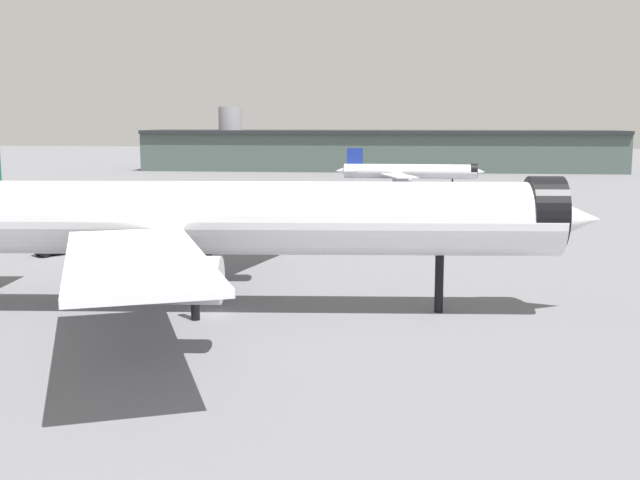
% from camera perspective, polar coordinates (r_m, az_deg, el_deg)
% --- Properties ---
extents(ground, '(900.00, 900.00, 0.00)m').
position_cam_1_polar(ground, '(75.62, -7.85, -5.37)').
color(ground, slate).
extents(airliner_near_gate, '(70.23, 63.65, 20.18)m').
position_cam_1_polar(airliner_near_gate, '(75.36, -6.63, 1.48)').
color(airliner_near_gate, white).
rests_on(airliner_near_gate, ground).
extents(airliner_far_taxiway, '(38.98, 35.67, 10.87)m').
position_cam_1_polar(airliner_far_taxiway, '(207.71, 6.46, 4.93)').
color(airliner_far_taxiway, silver).
rests_on(airliner_far_taxiway, ground).
extents(terminal_building, '(170.50, 32.49, 22.83)m').
position_cam_1_polar(terminal_building, '(286.14, 4.01, 6.52)').
color(terminal_building, '#475651').
rests_on(terminal_building, ground).
extents(service_truck_front, '(5.15, 5.78, 3.00)m').
position_cam_1_polar(service_truck_front, '(113.03, -18.66, -0.25)').
color(service_truck_front, black).
rests_on(service_truck_front, ground).
extents(baggage_cart_trailing, '(2.72, 2.41, 1.82)m').
position_cam_1_polar(baggage_cart_trailing, '(117.17, -9.70, 0.09)').
color(baggage_cart_trailing, black).
rests_on(baggage_cart_trailing, ground).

